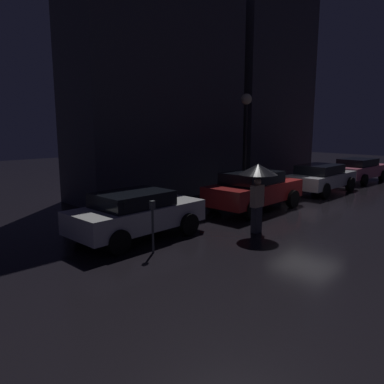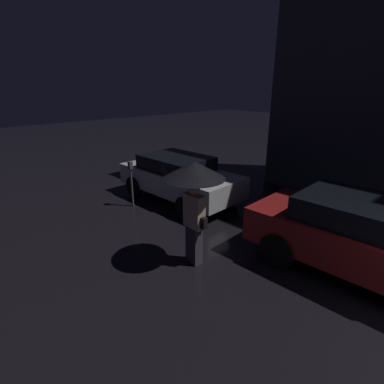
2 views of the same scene
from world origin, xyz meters
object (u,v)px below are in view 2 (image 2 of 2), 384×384
Objects in this scene: parked_car_red at (372,239)px; parking_meter at (131,179)px; parked_car_white at (179,177)px; pedestrian_with_umbrella at (194,182)px.

parked_car_red is 3.28× the size of parking_meter.
parked_car_white is 1.91× the size of pedestrian_with_umbrella.
parked_car_white is at bearing 69.93° from parking_meter.
parked_car_white is at bearing 176.11° from parked_car_red.
parked_car_red is at bearing -3.54° from parked_car_white.
parking_meter is at bearing 169.96° from pedestrian_with_umbrella.
pedestrian_with_umbrella is at bearing -38.04° from parked_car_white.
parking_meter is at bearing -170.61° from parked_car_red.
pedestrian_with_umbrella is at bearing -12.39° from parking_meter.
parked_car_red is 6.08m from parking_meter.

